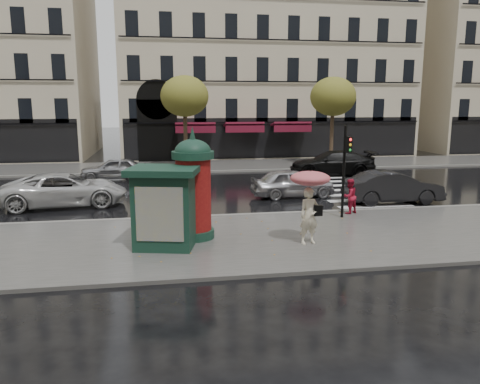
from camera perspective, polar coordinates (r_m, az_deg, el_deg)
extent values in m
plane|color=black|center=(16.95, 3.62, -5.38)|extent=(160.00, 160.00, 0.00)
cube|color=#474744|center=(16.47, 4.02, -5.65)|extent=(90.00, 7.00, 0.12)
cube|color=#474744|center=(35.35, -3.42, 3.20)|extent=(90.00, 6.00, 0.12)
cube|color=slate|center=(19.77, 1.64, -2.80)|extent=(90.00, 0.25, 0.14)
cube|color=slate|center=(32.40, -2.84, 2.53)|extent=(90.00, 0.25, 0.14)
cube|color=silver|center=(27.65, 11.22, 0.78)|extent=(3.60, 11.75, 0.01)
cube|color=#B7A88C|center=(47.17, 2.51, 17.21)|extent=(26.00, 14.00, 20.00)
cylinder|color=#38281C|center=(33.95, -6.67, 7.15)|extent=(0.28, 0.28, 5.20)
ellipsoid|color=#5A6B21|center=(33.89, -6.76, 11.54)|extent=(3.40, 3.40, 2.89)
cylinder|color=#38281C|center=(36.23, 11.13, 7.24)|extent=(0.28, 0.28, 5.20)
ellipsoid|color=#5A6B21|center=(36.17, 11.28, 11.35)|extent=(3.40, 3.40, 2.89)
imported|color=#EEE4C4|center=(15.56, 8.43, -2.90)|extent=(0.76, 0.57, 1.88)
cylinder|color=black|center=(15.43, 8.50, -0.64)|extent=(0.02, 0.02, 1.19)
ellipsoid|color=#D2275F|center=(15.31, 8.56, 1.66)|extent=(1.30, 1.30, 0.46)
cone|color=black|center=(15.28, 8.59, 2.63)|extent=(0.04, 0.04, 0.10)
cube|color=black|center=(15.53, 9.50, -2.25)|extent=(0.28, 0.13, 0.35)
imported|color=#AE152E|center=(20.19, 13.19, -0.50)|extent=(0.89, 0.81, 1.48)
imported|color=#551111|center=(18.64, -6.30, -0.80)|extent=(1.00, 0.83, 1.74)
cylinder|color=#143427|center=(16.36, -5.59, -5.02)|extent=(1.39, 1.39, 0.30)
cylinder|color=maroon|center=(16.04, -5.68, -0.24)|extent=(1.19, 1.19, 2.48)
cylinder|color=#143427|center=(15.84, -5.77, 4.53)|extent=(1.43, 1.43, 0.25)
ellipsoid|color=#143427|center=(15.83, -5.78, 4.88)|extent=(1.23, 1.23, 0.86)
cone|color=#143427|center=(15.78, -5.82, 7.21)|extent=(0.20, 0.20, 0.45)
cylinder|color=black|center=(19.25, 12.53, 2.38)|extent=(0.11, 0.11, 3.73)
cube|color=black|center=(18.98, 13.10, 5.64)|extent=(0.28, 0.24, 0.65)
cube|color=#143427|center=(15.22, -9.13, -2.26)|extent=(2.11, 1.86, 2.38)
cube|color=#143427|center=(14.98, -9.28, 2.61)|extent=(2.52, 2.27, 0.20)
imported|color=#B3B3B8|center=(23.90, 6.42, 1.11)|extent=(4.36, 2.00, 1.45)
imported|color=black|center=(23.51, 18.14, 0.58)|extent=(4.68, 1.74, 1.53)
imported|color=#BCBCBC|center=(23.12, -20.54, 0.28)|extent=(5.84, 3.25, 1.54)
imported|color=black|center=(31.63, 11.17, 3.49)|extent=(5.79, 2.88, 1.62)
imported|color=#9A9A9E|center=(30.12, -15.07, 2.75)|extent=(4.11, 1.71, 1.39)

